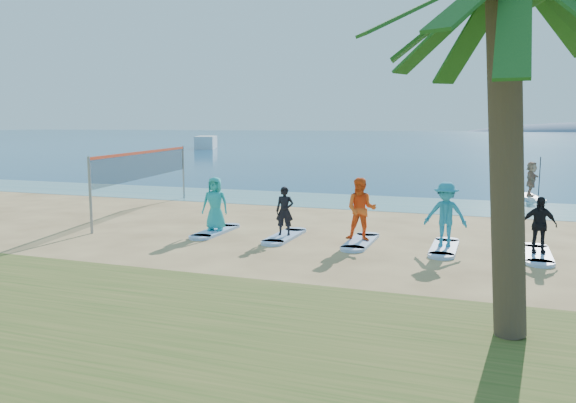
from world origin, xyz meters
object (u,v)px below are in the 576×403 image
(surfboard_3, at_px, (444,248))
(student_2, at_px, (361,209))
(surfboard_1, at_px, (285,236))
(volleyball_net, at_px, (145,165))
(student_4, at_px, (539,225))
(paddleboard, at_px, (530,197))
(surfboard_0, at_px, (216,231))
(surfboard_4, at_px, (537,254))
(student_1, at_px, (285,211))
(surfboard_2, at_px, (361,242))
(student_0, at_px, (215,204))
(paddleboarder, at_px, (531,179))
(student_3, at_px, (446,214))
(boat_offshore_a, at_px, (206,148))

(surfboard_3, bearing_deg, student_2, 180.00)
(surfboard_1, distance_m, student_2, 2.60)
(volleyball_net, relative_size, student_4, 5.85)
(paddleboard, relative_size, surfboard_0, 1.36)
(volleyball_net, relative_size, surfboard_4, 4.05)
(student_1, distance_m, surfboard_2, 2.54)
(volleyball_net, height_order, student_0, volleyball_net)
(student_4, bearing_deg, paddleboarder, 83.12)
(surfboard_4, bearing_deg, surfboard_3, 180.00)
(surfboard_2, bearing_deg, paddleboard, 67.24)
(surfboard_3, distance_m, student_3, 0.96)
(paddleboarder, relative_size, student_0, 0.95)
(student_3, bearing_deg, student_0, -176.75)
(paddleboarder, xyz_separation_m, surfboard_0, (-10.19, -12.78, -0.90))
(boat_offshore_a, relative_size, student_2, 4.62)
(paddleboard, distance_m, surfboard_3, 13.12)
(boat_offshore_a, distance_m, student_4, 71.67)
(boat_offshore_a, relative_size, student_1, 5.71)
(paddleboarder, bearing_deg, boat_offshore_a, 52.05)
(paddleboarder, distance_m, surfboard_2, 13.89)
(surfboard_1, relative_size, student_4, 1.44)
(surfboard_2, distance_m, student_2, 0.98)
(student_3, bearing_deg, surfboard_0, -176.75)
(surfboard_1, bearing_deg, surfboard_0, 180.00)
(paddleboarder, height_order, student_0, student_0)
(surfboard_0, xyz_separation_m, student_1, (2.41, 0.00, 0.80))
(volleyball_net, xyz_separation_m, surfboard_0, (4.61, -2.93, -1.86))
(paddleboarder, xyz_separation_m, student_4, (-0.54, -12.78, -0.09))
(paddleboarder, xyz_separation_m, surfboard_2, (-5.36, -12.78, -0.90))
(student_0, height_order, surfboard_3, student_0)
(surfboard_1, bearing_deg, paddleboard, 58.68)
(paddleboard, relative_size, student_0, 1.73)
(paddleboarder, relative_size, surfboard_4, 0.75)
(volleyball_net, height_order, surfboard_2, volleyball_net)
(student_0, relative_size, surfboard_2, 0.79)
(surfboard_1, bearing_deg, student_3, 0.00)
(paddleboard, height_order, student_4, student_4)
(paddleboarder, bearing_deg, surfboard_2, 166.72)
(student_0, height_order, surfboard_1, student_0)
(student_1, relative_size, student_4, 0.99)
(volleyball_net, xyz_separation_m, student_1, (7.02, -2.93, -1.06))
(boat_offshore_a, relative_size, student_4, 5.67)
(student_1, relative_size, surfboard_2, 0.69)
(student_3, bearing_deg, student_1, -176.75)
(paddleboard, relative_size, student_3, 1.64)
(surfboard_0, relative_size, student_2, 1.18)
(student_2, bearing_deg, volleyball_net, 157.40)
(student_1, bearing_deg, paddleboard, 48.39)
(boat_offshore_a, height_order, surfboard_3, boat_offshore_a)
(student_2, xyz_separation_m, surfboard_3, (2.41, 0.00, -0.98))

